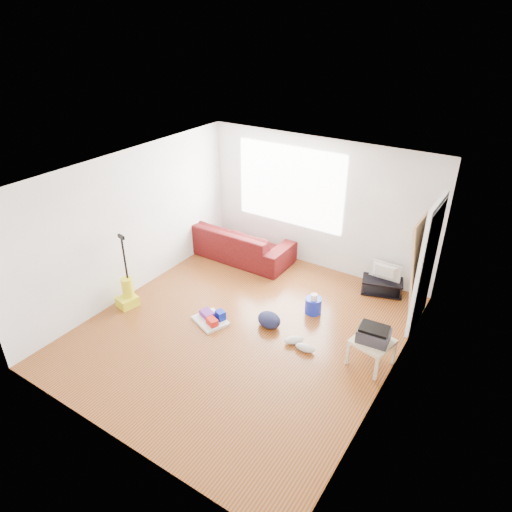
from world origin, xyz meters
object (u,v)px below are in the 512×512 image
Objects in this scene: side_table at (372,344)px; vacuum at (127,293)px; cleaning_tray at (212,319)px; backpack at (269,326)px; bucket at (313,312)px; sofa at (238,256)px; tv_stand at (382,286)px.

side_table is 0.46× the size of vacuum.
backpack is (0.83, 0.41, -0.06)m from cleaning_tray.
cleaning_tray reaches higher than bucket.
bucket is 1.68m from cleaning_tray.
backpack is 2.44m from vacuum.
vacuum reaches higher than cleaning_tray.
tv_stand is at bearing -174.71° from sofa.
tv_stand is 1.42m from bucket.
tv_stand is (2.91, 0.27, 0.14)m from sofa.
side_table is at bearing 154.73° from sofa.
sofa reaches higher than tv_stand.
bucket is at bearing 151.21° from side_table.
sofa is 2.93m from tv_stand.
cleaning_tray is at bearing -169.97° from side_table.
side_table is (0.49, -1.88, 0.21)m from tv_stand.
cleaning_tray is at bearing -148.40° from tv_stand.
tv_stand is 3.06m from cleaning_tray.
cleaning_tray is 1.53m from vacuum.
bucket is at bearing -139.62° from tv_stand.
sofa is at bearing 156.83° from bucket.
tv_stand is at bearing 104.53° from side_table.
sofa is 3.78× the size of side_table.
tv_stand is at bearing 57.98° from bucket.
backpack is (1.75, -1.63, 0.00)m from sofa.
sofa is at bearing 89.09° from vacuum.
side_table is 4.04m from vacuum.
cleaning_tray is 1.59× the size of backpack.
backpack is at bearing 31.10° from vacuum.
cleaning_tray is (-2.48, -0.44, -0.29)m from side_table.
vacuum reaches higher than bucket.
bucket is 0.82m from backpack.
bucket is (-1.23, 0.68, -0.35)m from side_table.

